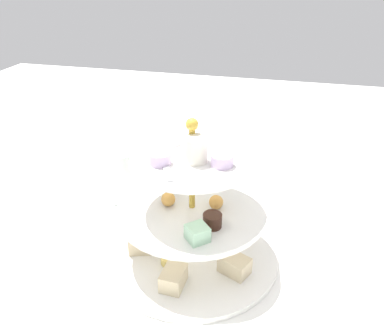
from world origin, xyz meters
The scene contains 5 objects.
ground_plane centered at (0.00, 0.00, 0.00)m, with size 2.40×2.40×0.00m, color white.
tiered_serving_stand centered at (0.00, 0.00, 0.08)m, with size 0.31×0.31×0.26m.
water_glass_tall_right centered at (-0.15, -0.19, 0.06)m, with size 0.07×0.07×0.12m, color silver.
butter_knife_left centered at (-0.26, 0.14, 0.00)m, with size 0.17×0.01×0.00m, color silver.
butter_knife_right centered at (0.13, -0.26, 0.00)m, with size 0.17×0.01×0.00m, color silver.
Camera 1 is at (0.53, 0.13, 0.48)m, focal length 36.70 mm.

